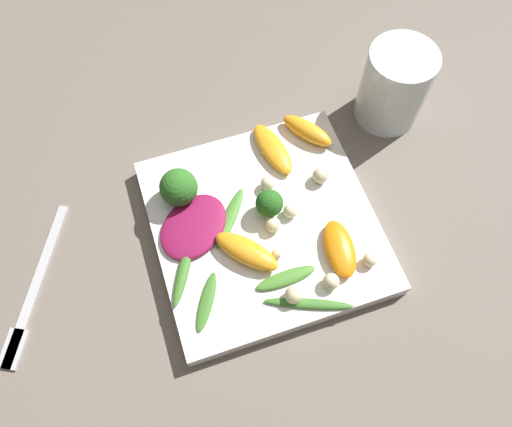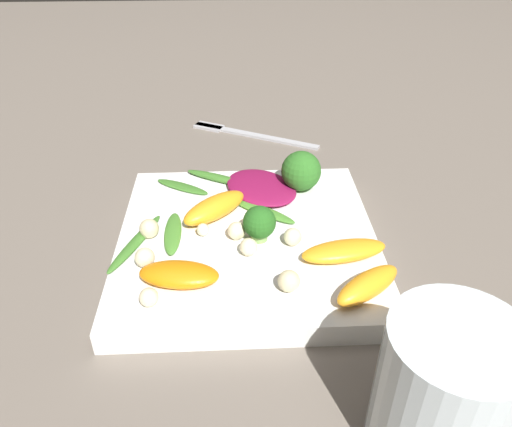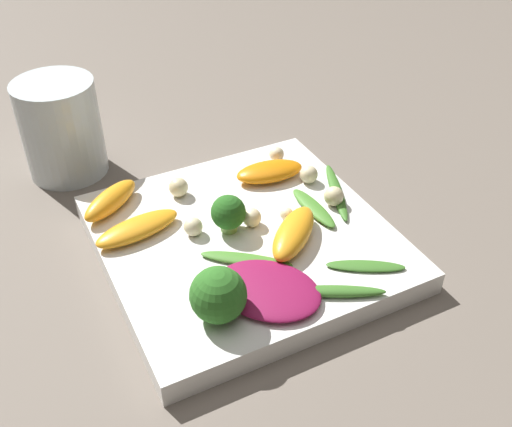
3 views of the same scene
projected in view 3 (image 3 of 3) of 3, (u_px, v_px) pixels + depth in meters
ground_plane at (245, 251)px, 0.55m from camera, size 2.40×2.40×0.00m
plate at (245, 242)px, 0.54m from camera, size 0.25×0.25×0.02m
drinking_glass at (61, 128)px, 0.63m from camera, size 0.08×0.08×0.10m
radicchio_leaf_0 at (268, 290)px, 0.47m from camera, size 0.11×0.11×0.01m
orange_segment_0 at (138, 228)px, 0.53m from camera, size 0.04×0.08×0.01m
orange_segment_1 at (111, 200)px, 0.56m from camera, size 0.06×0.07×0.02m
orange_segment_2 at (270, 172)px, 0.60m from camera, size 0.04×0.07×0.02m
orange_segment_3 at (294, 233)px, 0.52m from camera, size 0.07×0.08×0.02m
broccoli_floret_0 at (228, 213)px, 0.53m from camera, size 0.03×0.03×0.04m
broccoli_floret_1 at (218, 295)px, 0.44m from camera, size 0.04×0.04×0.04m
arugula_sprig_0 at (336, 191)px, 0.58m from camera, size 0.09×0.05×0.01m
arugula_sprig_1 at (334, 291)px, 0.47m from camera, size 0.05×0.08×0.01m
arugula_sprig_2 at (366, 266)px, 0.50m from camera, size 0.05×0.06×0.00m
arugula_sprig_3 at (246, 260)px, 0.50m from camera, size 0.06×0.07×0.01m
arugula_sprig_4 at (312, 206)px, 0.56m from camera, size 0.07×0.02×0.01m
macadamia_nut_0 at (309, 174)px, 0.60m from camera, size 0.02×0.02×0.02m
macadamia_nut_1 at (228, 207)px, 0.55m from camera, size 0.02×0.02×0.02m
macadamia_nut_2 at (277, 154)px, 0.63m from camera, size 0.02×0.02×0.02m
macadamia_nut_3 at (332, 194)px, 0.57m from camera, size 0.02×0.02×0.02m
macadamia_nut_4 at (178, 187)px, 0.58m from camera, size 0.02×0.02×0.02m
macadamia_nut_5 at (252, 217)px, 0.54m from camera, size 0.02×0.02×0.02m
macadamia_nut_6 at (285, 212)px, 0.55m from camera, size 0.01×0.01×0.01m
macadamia_nut_7 at (193, 227)px, 0.53m from camera, size 0.02×0.02×0.02m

